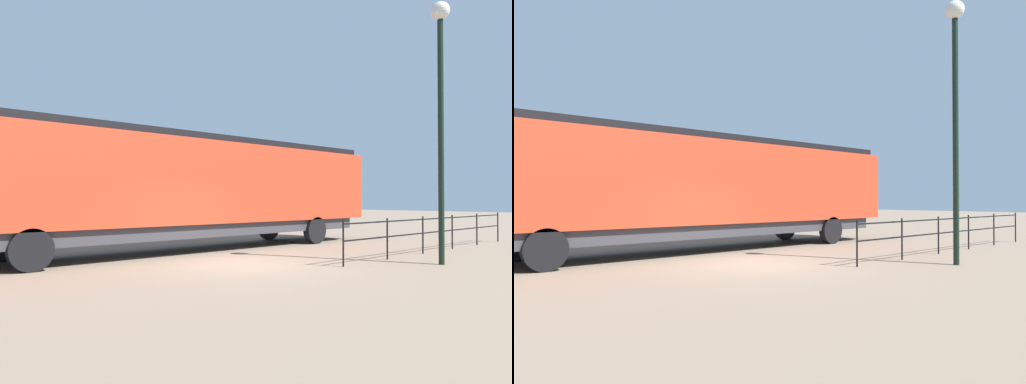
# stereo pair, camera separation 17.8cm
# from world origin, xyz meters

# --- Properties ---
(ground_plane) EXTENTS (120.00, 120.00, 0.00)m
(ground_plane) POSITION_xyz_m (0.00, 0.00, 0.00)
(ground_plane) COLOR #84705B
(locomotive) EXTENTS (3.03, 17.13, 4.05)m
(locomotive) POSITION_xyz_m (-3.97, 1.27, 2.28)
(locomotive) COLOR red
(locomotive) RESTS_ON ground_plane
(lamp_post) EXTENTS (0.52, 0.52, 7.40)m
(lamp_post) POSITION_xyz_m (3.74, 4.18, 5.08)
(lamp_post) COLOR black
(lamp_post) RESTS_ON ground_plane
(platform_fence) EXTENTS (0.05, 10.99, 1.25)m
(platform_fence) POSITION_xyz_m (2.13, 7.28, 0.82)
(platform_fence) COLOR black
(platform_fence) RESTS_ON ground_plane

